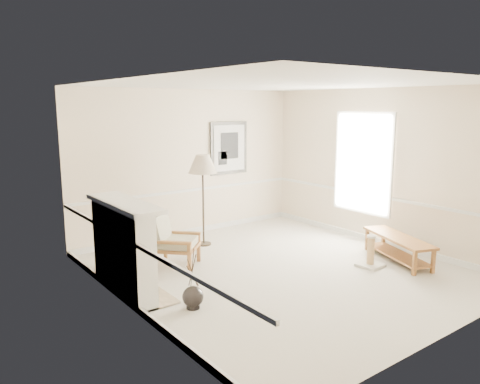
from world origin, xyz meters
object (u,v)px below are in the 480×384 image
floor_vase (193,297)px  scratching_post (370,257)px  armchair (171,238)px  bench (398,245)px  floor_lamp (203,167)px

floor_vase → scratching_post: bearing=-6.7°
armchair → scratching_post: (2.57, -1.98, -0.30)m
scratching_post → floor_vase: bearing=173.3°
bench → scratching_post: scratching_post is taller
floor_vase → bench: 3.77m
bench → scratching_post: bearing=171.3°
floor_vase → floor_lamp: 3.11m
floor_vase → armchair: size_ratio=0.85×
floor_vase → scratching_post: 3.16m
floor_vase → scratching_post: (3.14, -0.37, 0.02)m
armchair → floor_lamp: size_ratio=0.56×
floor_vase → bench: bearing=-7.1°
armchair → floor_vase: bearing=-153.2°
scratching_post → bench: bearing=-8.7°
floor_lamp → bench: bearing=-52.5°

